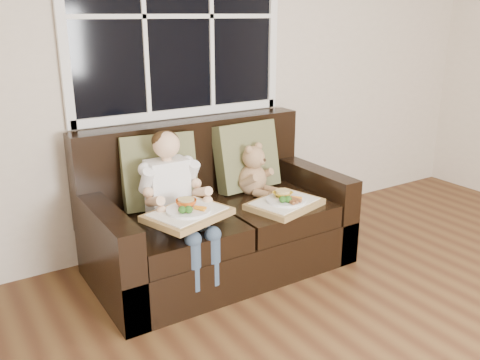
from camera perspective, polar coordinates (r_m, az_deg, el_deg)
window_back at (r=3.62m, az=-6.98°, el=17.79°), size 1.62×0.04×1.37m
loveseat at (r=3.49m, az=-2.82°, el=-4.76°), size 1.70×0.92×0.96m
pillow_left at (r=3.35m, az=-9.10°, el=1.00°), size 0.51×0.29×0.50m
pillow_right at (r=3.66m, az=0.74°, el=2.69°), size 0.49×0.24×0.49m
child at (r=3.12m, az=-7.36°, el=-1.23°), size 0.37×0.59×0.84m
teddy_bear at (r=3.57m, az=1.51°, el=0.75°), size 0.26×0.31×0.37m
tray_left at (r=2.94m, az=-5.89°, el=-3.68°), size 0.54×0.47×0.10m
tray_right at (r=3.36m, az=5.04°, el=-2.53°), size 0.53×0.46×0.10m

